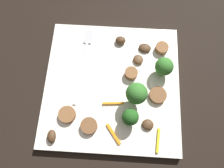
% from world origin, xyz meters
% --- Properties ---
extents(ground_plane, '(1.40, 1.40, 0.00)m').
position_xyz_m(ground_plane, '(0.00, 0.00, 0.00)').
color(ground_plane, black).
extents(plate, '(0.29, 0.29, 0.02)m').
position_xyz_m(plate, '(0.00, 0.00, 0.01)').
color(plate, white).
rests_on(plate, ground_plane).
extents(fork, '(0.18, 0.03, 0.00)m').
position_xyz_m(fork, '(0.05, 0.07, 0.02)').
color(fork, silver).
rests_on(fork, plate).
extents(broccoli_floret_0, '(0.04, 0.04, 0.05)m').
position_xyz_m(broccoli_floret_0, '(0.03, -0.11, 0.04)').
color(broccoli_floret_0, '#408630').
rests_on(broccoli_floret_0, plate).
extents(broccoli_floret_1, '(0.04, 0.04, 0.06)m').
position_xyz_m(broccoli_floret_1, '(-0.03, -0.05, 0.06)').
color(broccoli_floret_1, '#408630').
rests_on(broccoli_floret_1, plate).
extents(broccoli_floret_2, '(0.03, 0.03, 0.04)m').
position_xyz_m(broccoli_floret_2, '(-0.07, -0.04, 0.04)').
color(broccoli_floret_2, '#296420').
rests_on(broccoli_floret_2, plate).
extents(sausage_slice_0, '(0.04, 0.04, 0.01)m').
position_xyz_m(sausage_slice_0, '(-0.02, -0.10, 0.02)').
color(sausage_slice_0, brown).
rests_on(sausage_slice_0, plate).
extents(sausage_slice_1, '(0.05, 0.05, 0.01)m').
position_xyz_m(sausage_slice_1, '(-0.07, 0.09, 0.02)').
color(sausage_slice_1, brown).
rests_on(sausage_slice_1, plate).
extents(sausage_slice_2, '(0.03, 0.03, 0.01)m').
position_xyz_m(sausage_slice_2, '(0.09, -0.11, 0.02)').
color(sausage_slice_2, brown).
rests_on(sausage_slice_2, plate).
extents(sausage_slice_3, '(0.04, 0.04, 0.01)m').
position_xyz_m(sausage_slice_3, '(-0.09, 0.04, 0.02)').
color(sausage_slice_3, brown).
rests_on(sausage_slice_3, plate).
extents(sausage_slice_4, '(0.04, 0.04, 0.01)m').
position_xyz_m(sausage_slice_4, '(0.02, -0.04, 0.02)').
color(sausage_slice_4, brown).
rests_on(sausage_slice_4, plate).
extents(mushroom_0, '(0.03, 0.03, 0.01)m').
position_xyz_m(mushroom_0, '(-0.08, -0.08, 0.02)').
color(mushroom_0, '#4C331E').
rests_on(mushroom_0, plate).
extents(mushroom_1, '(0.03, 0.03, 0.01)m').
position_xyz_m(mushroom_1, '(0.06, -0.05, 0.02)').
color(mushroom_1, brown).
rests_on(mushroom_1, plate).
extents(mushroom_2, '(0.03, 0.02, 0.01)m').
position_xyz_m(mushroom_2, '(-0.12, 0.11, 0.02)').
color(mushroom_2, '#4C331E').
rests_on(mushroom_2, plate).
extents(mushroom_3, '(0.03, 0.03, 0.01)m').
position_xyz_m(mushroom_3, '(0.09, -0.07, 0.02)').
color(mushroom_3, '#4C331E').
rests_on(mushroom_3, plate).
extents(mushroom_4, '(0.02, 0.02, 0.01)m').
position_xyz_m(mushroom_4, '(0.10, -0.01, 0.02)').
color(mushroom_4, '#4C331E').
rests_on(mushroom_4, plate).
extents(pepper_strip_0, '(0.05, 0.01, 0.00)m').
position_xyz_m(pepper_strip_0, '(-0.11, -0.10, 0.02)').
color(pepper_strip_0, yellow).
rests_on(pepper_strip_0, plate).
extents(pepper_strip_1, '(0.04, 0.03, 0.00)m').
position_xyz_m(pepper_strip_1, '(-0.10, -0.01, 0.02)').
color(pepper_strip_1, orange).
rests_on(pepper_strip_1, plate).
extents(pepper_strip_2, '(0.01, 0.04, 0.00)m').
position_xyz_m(pepper_strip_2, '(-0.04, -0.01, 0.02)').
color(pepper_strip_2, orange).
rests_on(pepper_strip_2, plate).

